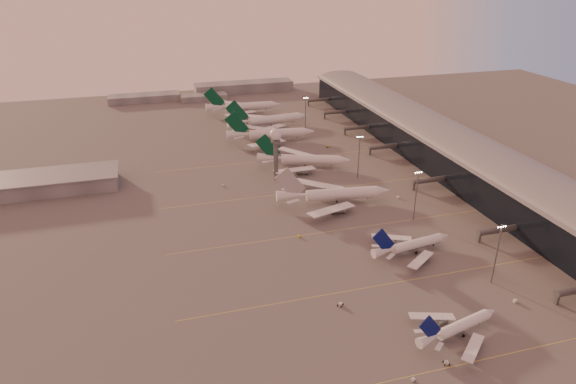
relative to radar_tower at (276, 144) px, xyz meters
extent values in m
plane|color=#524F4F|center=(-5.00, -120.00, -20.95)|extent=(700.00, 700.00, 0.00)
cube|color=gold|center=(25.00, -155.00, -20.94)|extent=(180.00, 0.25, 0.02)
cube|color=gold|center=(25.00, -110.00, -20.94)|extent=(180.00, 0.25, 0.02)
cube|color=gold|center=(25.00, -65.00, -20.94)|extent=(180.00, 0.25, 0.02)
cube|color=gold|center=(25.00, -20.00, -20.94)|extent=(180.00, 0.25, 0.02)
cube|color=gold|center=(25.00, 30.00, -20.94)|extent=(180.00, 0.25, 0.02)
cube|color=black|center=(103.00, -10.00, -11.95)|extent=(36.00, 360.00, 18.00)
cylinder|color=slate|center=(103.00, -10.00, -2.95)|extent=(10.08, 360.00, 10.08)
cube|color=slate|center=(103.00, -10.00, -2.75)|extent=(40.00, 362.00, 0.80)
cube|color=#55585D|center=(67.00, -138.00, -18.75)|extent=(1.20, 1.20, 4.40)
cylinder|color=#55585D|center=(77.00, -92.00, -16.45)|extent=(22.00, 2.80, 2.80)
cube|color=#55585D|center=(67.00, -92.00, -18.75)|extent=(1.20, 1.20, 4.40)
cylinder|color=#55585D|center=(77.00, -34.00, -16.45)|extent=(22.00, 2.80, 2.80)
cube|color=#55585D|center=(67.00, -34.00, -18.75)|extent=(1.20, 1.20, 4.40)
cylinder|color=#55585D|center=(77.00, 22.00, -16.45)|extent=(22.00, 2.80, 2.80)
cube|color=#55585D|center=(67.00, 22.00, -18.75)|extent=(1.20, 1.20, 4.40)
cylinder|color=#55585D|center=(77.00, 64.00, -16.45)|extent=(22.00, 2.80, 2.80)
cube|color=#55585D|center=(67.00, 64.00, -18.75)|extent=(1.20, 1.20, 4.40)
cylinder|color=#55585D|center=(77.00, 106.00, -16.45)|extent=(22.00, 2.80, 2.80)
cube|color=#55585D|center=(67.00, 106.00, -18.75)|extent=(1.20, 1.20, 4.40)
cylinder|color=#55585D|center=(77.00, 146.00, -16.45)|extent=(22.00, 2.80, 2.80)
cube|color=#55585D|center=(67.00, 146.00, -18.75)|extent=(1.20, 1.20, 4.40)
cube|color=slate|center=(-125.00, 20.00, -16.95)|extent=(80.00, 25.00, 8.00)
cube|color=slate|center=(-125.00, 20.00, -12.75)|extent=(82.00, 27.00, 0.60)
cylinder|color=#55585D|center=(0.00, 0.00, -9.95)|extent=(2.60, 2.60, 22.00)
cylinder|color=#55585D|center=(0.00, 0.00, 1.55)|extent=(5.20, 5.20, 1.20)
sphere|color=silver|center=(0.00, 0.00, 5.45)|extent=(6.40, 6.40, 6.40)
cylinder|color=#55585D|center=(0.00, 0.00, 9.15)|extent=(0.16, 0.16, 2.00)
cylinder|color=#55585D|center=(53.00, -120.00, -8.45)|extent=(0.56, 0.56, 25.00)
cube|color=#55585D|center=(53.00, -120.00, 3.55)|extent=(3.60, 0.25, 0.25)
sphere|color=#FFEABF|center=(51.50, -120.00, 3.15)|extent=(0.56, 0.56, 0.56)
sphere|color=#FFEABF|center=(52.50, -120.00, 3.15)|extent=(0.56, 0.56, 0.56)
sphere|color=#FFEABF|center=(53.50, -120.00, 3.15)|extent=(0.56, 0.56, 0.56)
sphere|color=#FFEABF|center=(54.50, -120.00, 3.15)|extent=(0.56, 0.56, 0.56)
cylinder|color=#55585D|center=(50.00, -65.00, -8.45)|extent=(0.56, 0.56, 25.00)
cube|color=#55585D|center=(50.00, -65.00, 3.55)|extent=(3.60, 0.25, 0.25)
sphere|color=#FFEABF|center=(48.50, -65.00, 3.15)|extent=(0.56, 0.56, 0.56)
sphere|color=#FFEABF|center=(49.50, -65.00, 3.15)|extent=(0.56, 0.56, 0.56)
sphere|color=#FFEABF|center=(50.50, -65.00, 3.15)|extent=(0.56, 0.56, 0.56)
sphere|color=#FFEABF|center=(51.50, -65.00, 3.15)|extent=(0.56, 0.56, 0.56)
cylinder|color=#55585D|center=(45.00, -10.00, -8.45)|extent=(0.56, 0.56, 25.00)
cube|color=#55585D|center=(45.00, -10.00, 3.55)|extent=(3.60, 0.25, 0.25)
sphere|color=#FFEABF|center=(43.50, -10.00, 3.15)|extent=(0.56, 0.56, 0.56)
sphere|color=#FFEABF|center=(44.50, -10.00, 3.15)|extent=(0.56, 0.56, 0.56)
sphere|color=#FFEABF|center=(45.50, -10.00, 3.15)|extent=(0.56, 0.56, 0.56)
sphere|color=#FFEABF|center=(46.50, -10.00, 3.15)|extent=(0.56, 0.56, 0.56)
cylinder|color=#55585D|center=(43.00, 80.00, -8.45)|extent=(0.56, 0.56, 25.00)
cube|color=#55585D|center=(43.00, 80.00, 3.55)|extent=(3.60, 0.25, 0.25)
sphere|color=#FFEABF|center=(41.50, 80.00, 3.15)|extent=(0.56, 0.56, 0.56)
sphere|color=#FFEABF|center=(42.50, 80.00, 3.15)|extent=(0.56, 0.56, 0.56)
sphere|color=#FFEABF|center=(43.50, 80.00, 3.15)|extent=(0.56, 0.56, 0.56)
sphere|color=#FFEABF|center=(44.50, 80.00, 3.15)|extent=(0.56, 0.56, 0.56)
cube|color=slate|center=(-65.00, 200.00, -17.95)|extent=(60.00, 18.00, 6.00)
cube|color=slate|center=(25.00, 210.00, -16.45)|extent=(90.00, 20.00, 9.00)
cube|color=slate|center=(-15.00, 190.00, -18.45)|extent=(40.00, 15.00, 5.00)
cylinder|color=silver|center=(25.56, -142.36, -18.01)|extent=(21.40, 8.50, 3.60)
cylinder|color=#071160|center=(25.56, -142.36, -18.82)|extent=(20.75, 7.42, 2.59)
cone|color=silver|center=(37.82, -139.37, -18.01)|extent=(4.83, 4.47, 3.60)
cone|color=silver|center=(10.97, -145.90, -17.56)|extent=(9.47, 5.59, 3.60)
cube|color=silver|center=(22.60, -152.19, -18.64)|extent=(13.78, 12.82, 1.13)
cylinder|color=gray|center=(24.61, -149.55, -20.29)|extent=(4.53, 3.24, 2.34)
cube|color=gray|center=(24.61, -149.55, -19.27)|extent=(0.33, 0.30, 1.44)
cube|color=silver|center=(18.42, -134.98, -18.64)|extent=(15.70, 7.22, 1.13)
cylinder|color=gray|center=(21.42, -136.40, -20.29)|extent=(4.53, 3.24, 2.34)
cube|color=gray|center=(21.42, -136.40, -19.27)|extent=(0.33, 0.30, 1.44)
cube|color=#071160|center=(10.54, -146.01, -13.11)|extent=(9.68, 2.66, 10.73)
cube|color=silver|center=(11.97, -149.87, -17.47)|extent=(4.13, 3.79, 0.24)
cube|color=silver|center=(10.03, -141.92, -17.47)|extent=(4.33, 2.37, 0.24)
cylinder|color=black|center=(33.36, -140.46, -20.48)|extent=(0.47, 0.47, 0.95)
cylinder|color=black|center=(23.41, -140.73, -20.43)|extent=(1.12, 0.71, 1.04)
cylinder|color=black|center=(24.39, -144.79, -20.43)|extent=(1.12, 0.71, 1.04)
cylinder|color=silver|center=(36.78, -91.69, -17.65)|extent=(24.08, 7.57, 4.04)
cylinder|color=#071160|center=(36.78, -91.69, -18.56)|extent=(23.44, 6.38, 2.91)
cone|color=silver|center=(50.79, -89.56, -17.65)|extent=(5.15, 4.69, 4.04)
cone|color=silver|center=(20.13, -94.23, -17.15)|extent=(10.45, 5.50, 4.04)
cube|color=silver|center=(32.52, -102.40, -18.36)|extent=(16.15, 13.44, 1.27)
cylinder|color=gray|center=(35.03, -99.64, -20.20)|extent=(4.94, 3.29, 2.63)
cube|color=gray|center=(35.03, -99.64, -19.07)|extent=(0.36, 0.31, 1.62)
cube|color=silver|center=(29.52, -82.74, -18.36)|extent=(17.52, 9.44, 1.27)
cylinder|color=gray|center=(32.74, -84.63, -20.20)|extent=(4.94, 3.29, 2.63)
cube|color=gray|center=(32.74, -84.63, -19.07)|extent=(0.36, 0.31, 1.62)
cube|color=#071160|center=(19.64, -94.31, -12.15)|extent=(11.02, 2.04, 12.04)
cube|color=silver|center=(20.85, -98.77, -17.05)|extent=(4.76, 4.03, 0.27)
cube|color=silver|center=(19.47, -89.68, -17.05)|extent=(4.90, 3.01, 0.27)
cylinder|color=black|center=(45.70, -90.33, -20.42)|extent=(0.53, 0.53, 1.06)
cylinder|color=black|center=(34.54, -89.67, -20.36)|extent=(1.24, 0.70, 1.17)
cylinder|color=black|center=(35.24, -94.29, -20.36)|extent=(1.24, 0.70, 1.17)
cylinder|color=silver|center=(24.01, -38.32, -17.04)|extent=(36.50, 10.30, 5.64)
cylinder|color=silver|center=(24.01, -38.32, -18.31)|extent=(35.58, 8.64, 4.06)
cone|color=silver|center=(45.36, -41.13, -17.04)|extent=(7.66, 6.50, 5.64)
cone|color=silver|center=(-1.37, -34.97, -16.34)|extent=(15.73, 7.56, 5.64)
cube|color=silver|center=(13.33, -52.04, -18.03)|extent=(26.35, 14.69, 1.67)
cylinder|color=gray|center=(18.12, -49.09, -20.31)|extent=(7.40, 4.54, 3.66)
cube|color=gray|center=(18.12, -49.09, -19.01)|extent=(0.30, 0.26, 2.25)
cube|color=silver|center=(17.25, -22.29, -18.03)|extent=(24.56, 19.92, 1.67)
cylinder|color=gray|center=(21.11, -26.38, -20.31)|extent=(7.40, 4.54, 3.66)
cube|color=gray|center=(21.11, -26.38, -19.01)|extent=(0.30, 0.26, 2.25)
cube|color=#9B9EA2|center=(-2.12, -34.87, -9.68)|extent=(15.53, 2.35, 16.73)
cube|color=silver|center=(-2.58, -41.86, -16.19)|extent=(7.45, 4.70, 0.23)
cube|color=silver|center=(-0.75, -28.01, -16.19)|extent=(7.27, 6.04, 0.23)
cylinder|color=black|center=(37.60, -40.10, -20.49)|extent=(0.45, 0.45, 0.91)
cylinder|color=black|center=(21.39, -35.95, -20.45)|extent=(1.05, 0.58, 1.00)
cylinder|color=black|center=(20.87, -39.92, -20.45)|extent=(1.05, 0.58, 1.00)
cylinder|color=silver|center=(23.92, 12.18, -17.09)|extent=(33.77, 16.36, 5.46)
cylinder|color=silver|center=(23.92, 12.18, -18.32)|extent=(32.62, 14.69, 3.93)
cone|color=silver|center=(43.00, 5.49, -17.09)|extent=(7.99, 7.32, 5.46)
cone|color=silver|center=(1.24, 20.13, -16.41)|extent=(15.21, 9.85, 5.46)
cube|color=silver|center=(11.34, 1.50, -18.04)|extent=(25.17, 9.35, 1.62)
cylinder|color=gray|center=(16.36, 3.30, -20.29)|extent=(7.36, 5.52, 3.55)
cube|color=gray|center=(16.36, 3.30, -19.00)|extent=(0.34, 0.32, 2.19)
cube|color=silver|center=(20.76, 28.38, -18.04)|extent=(20.86, 21.94, 1.62)
cylinder|color=gray|center=(23.56, 23.83, -20.29)|extent=(7.36, 5.52, 3.55)
cube|color=gray|center=(23.56, 23.83, -19.00)|extent=(0.34, 0.32, 2.19)
cube|color=#063D25|center=(0.57, 20.36, -9.88)|extent=(14.29, 5.28, 16.16)
cube|color=silver|center=(-1.15, 14.02, -16.27)|extent=(6.80, 3.20, 0.24)
cube|color=silver|center=(3.18, 26.39, -16.27)|extent=(6.36, 6.39, 0.24)
cylinder|color=black|center=(36.07, 7.92, -20.48)|extent=(0.47, 0.47, 0.94)
cylinder|color=black|center=(22.03, 15.04, -20.43)|extent=(1.13, 0.79, 1.04)
cylinder|color=black|center=(20.66, 11.13, -20.43)|extent=(1.13, 0.79, 1.04)
cylinder|color=silver|center=(17.91, 64.49, -16.75)|extent=(37.24, 9.93, 5.94)
cylinder|color=silver|center=(17.91, 64.49, -18.09)|extent=(36.33, 8.20, 4.28)
cone|color=silver|center=(39.75, 62.09, -16.75)|extent=(7.73, 6.68, 5.94)
cone|color=silver|center=(-8.06, 67.35, -16.01)|extent=(15.99, 7.59, 5.94)
cube|color=silver|center=(7.20, 50.09, -17.79)|extent=(27.12, 15.64, 1.76)
cylinder|color=gray|center=(12.08, 53.24, -20.23)|extent=(7.50, 4.62, 3.86)
cube|color=gray|center=(12.08, 53.24, -18.83)|extent=(0.33, 0.29, 2.38)
cube|color=silver|center=(10.59, 80.88, -17.79)|extent=(25.57, 20.17, 1.76)
cylinder|color=gray|center=(14.66, 76.74, -20.23)|extent=(7.50, 4.62, 3.86)
cube|color=gray|center=(14.66, 76.74, -18.83)|extent=(0.33, 0.29, 2.38)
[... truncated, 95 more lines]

